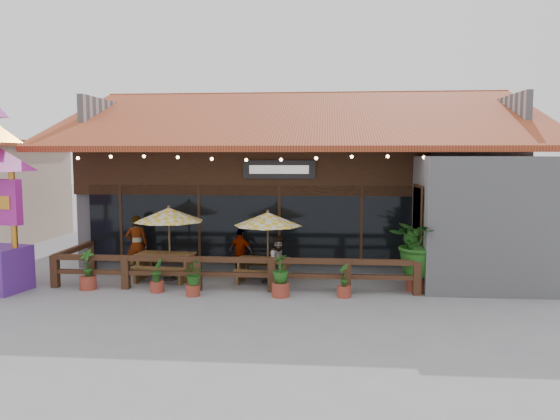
# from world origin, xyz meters

# --- Properties ---
(ground) EXTENTS (100.00, 100.00, 0.00)m
(ground) POSITION_xyz_m (0.00, 0.00, 0.00)
(ground) COLOR gray
(ground) RESTS_ON ground
(restaurant_building) EXTENTS (15.50, 14.73, 6.09)m
(restaurant_building) POSITION_xyz_m (0.26, 6.61, 2.21)
(restaurant_building) COLOR #9C9CA1
(restaurant_building) RESTS_ON ground
(patio_railing) EXTENTS (10.00, 2.60, 0.92)m
(patio_railing) POSITION_xyz_m (-2.25, -0.27, 0.61)
(patio_railing) COLOR #452718
(patio_railing) RESTS_ON ground
(umbrella_left) EXTENTS (2.50, 2.50, 2.19)m
(umbrella_left) POSITION_xyz_m (-3.61, 0.68, 1.91)
(umbrella_left) COLOR brown
(umbrella_left) RESTS_ON ground
(umbrella_right) EXTENTS (1.96, 1.96, 2.09)m
(umbrella_right) POSITION_xyz_m (-0.72, 0.58, 1.82)
(umbrella_right) COLOR brown
(umbrella_right) RESTS_ON ground
(picnic_table_left) EXTENTS (1.76, 1.56, 0.79)m
(picnic_table_left) POSITION_xyz_m (-3.73, 0.65, 0.53)
(picnic_table_left) COLOR brown
(picnic_table_left) RESTS_ON ground
(picnic_table_right) EXTENTS (1.57, 1.40, 0.69)m
(picnic_table_right) POSITION_xyz_m (-0.89, 0.65, 0.46)
(picnic_table_right) COLOR brown
(picnic_table_right) RESTS_ON ground
(tropical_plant) EXTENTS (2.03, 2.10, 2.23)m
(tropical_plant) POSITION_xyz_m (3.39, -0.07, 1.28)
(tropical_plant) COLOR maroon
(tropical_plant) RESTS_ON ground
(diner_a) EXTENTS (0.74, 0.57, 1.81)m
(diner_a) POSITION_xyz_m (-4.81, 1.29, 0.91)
(diner_a) COLOR #361C11
(diner_a) RESTS_ON ground
(diner_b) EXTENTS (0.88, 0.82, 1.44)m
(diner_b) POSITION_xyz_m (-0.33, -0.11, 0.72)
(diner_b) COLOR #361C11
(diner_b) RESTS_ON ground
(diner_c) EXTENTS (0.92, 0.71, 1.45)m
(diner_c) POSITION_xyz_m (-1.63, 1.40, 0.72)
(diner_c) COLOR #361C11
(diner_c) RESTS_ON ground
(planter_a) EXTENTS (0.45, 0.45, 1.09)m
(planter_a) POSITION_xyz_m (-5.51, -0.65, 0.46)
(planter_a) COLOR maroon
(planter_a) RESTS_ON ground
(planter_b) EXTENTS (0.36, 0.36, 0.89)m
(planter_b) POSITION_xyz_m (-3.54, -0.78, 0.40)
(planter_b) COLOR maroon
(planter_b) RESTS_ON ground
(planter_c) EXTENTS (0.71, 0.71, 0.89)m
(planter_c) POSITION_xyz_m (-2.49, -1.09, 0.50)
(planter_c) COLOR maroon
(planter_c) RESTS_ON ground
(planter_d) EXTENTS (0.58, 0.58, 1.11)m
(planter_d) POSITION_xyz_m (-0.22, -0.98, 0.53)
(planter_d) COLOR maroon
(planter_d) RESTS_ON ground
(planter_e) EXTENTS (0.36, 0.37, 0.88)m
(planter_e) POSITION_xyz_m (1.40, -0.88, 0.37)
(planter_e) COLOR maroon
(planter_e) RESTS_ON ground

